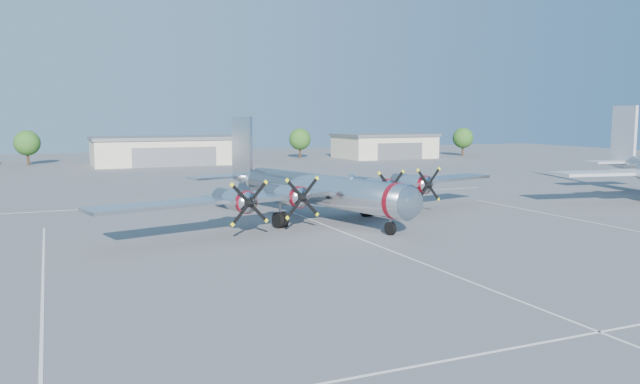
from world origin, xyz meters
name	(u,v)px	position (x,y,z in m)	size (l,w,h in m)	color
ground	(363,240)	(0.00, 0.00, 0.00)	(260.00, 260.00, 0.00)	#515153
parking_lines	(374,244)	(0.00, -1.75, 0.01)	(60.00, 50.08, 0.01)	silver
hangar_center	(168,150)	(0.00, 81.96, 2.71)	(28.60, 14.60, 5.40)	#BCB696
hangar_east	(384,146)	(48.00, 81.96, 2.71)	(20.60, 14.60, 5.40)	#BCB696
tree_west	(27,143)	(-25.00, 90.00, 4.22)	(4.80, 4.80, 6.64)	#382619
tree_east	(300,139)	(30.00, 88.00, 4.22)	(4.80, 4.80, 6.64)	#382619
tree_far_east	(463,138)	(68.00, 80.00, 4.22)	(4.80, 4.80, 6.64)	#382619
main_bomber_b29	(313,219)	(0.34, 10.32, 0.00)	(41.70, 28.52, 9.22)	silver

